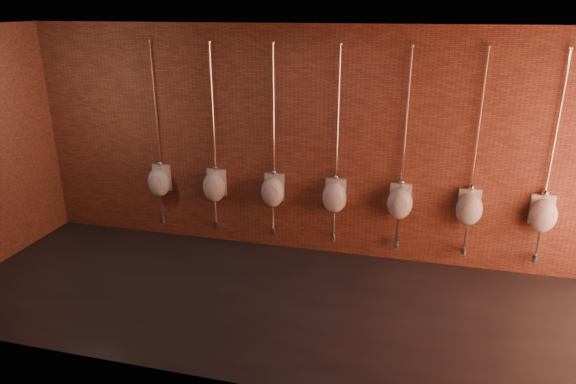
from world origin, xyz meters
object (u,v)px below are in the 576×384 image
Objects in this scene: urinal_2 at (273,191)px; urinal_6 at (543,214)px; urinal_4 at (400,202)px; urinal_0 at (159,181)px; urinal_1 at (214,186)px; urinal_5 at (469,208)px; urinal_3 at (334,196)px.

urinal_2 and urinal_6 have the same top height.
urinal_2 and urinal_4 have the same top height.
urinal_0 is 1.00× the size of urinal_6.
urinal_1 is 3.57m from urinal_5.
urinal_2 is 1.00× the size of urinal_6.
urinal_5 is at bearing 0.00° from urinal_0.
urinal_2 is at bearing 180.00° from urinal_6.
urinal_0 is 1.00× the size of urinal_2.
urinal_4 is (0.89, 0.00, 0.00)m from urinal_3.
urinal_2 is 1.00× the size of urinal_3.
urinal_4 is at bearing 0.00° from urinal_1.
urinal_0 and urinal_5 have the same top height.
urinal_1 is 4.46m from urinal_6.
urinal_1 is at bearing 0.00° from urinal_0.
urinal_6 is (1.78, 0.00, 0.00)m from urinal_4.
urinal_0 is at bearing 180.00° from urinal_2.
urinal_0 is 2.68m from urinal_3.
urinal_5 is 1.00× the size of urinal_6.
urinal_1 is (0.89, 0.00, 0.00)m from urinal_0.
urinal_1 is 1.00× the size of urinal_4.
urinal_4 is 0.89m from urinal_5.
urinal_0 and urinal_1 have the same top height.
urinal_1 is 1.00× the size of urinal_3.
urinal_3 is at bearing 180.00° from urinal_6.
urinal_1 and urinal_5 have the same top height.
urinal_2 is (0.89, 0.00, 0.00)m from urinal_1.
urinal_5 is at bearing 0.00° from urinal_4.
urinal_0 and urinal_4 have the same top height.
urinal_0 is at bearing 180.00° from urinal_4.
urinal_4 is 1.00× the size of urinal_6.
urinal_0 and urinal_3 have the same top height.
urinal_2 and urinal_3 have the same top height.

